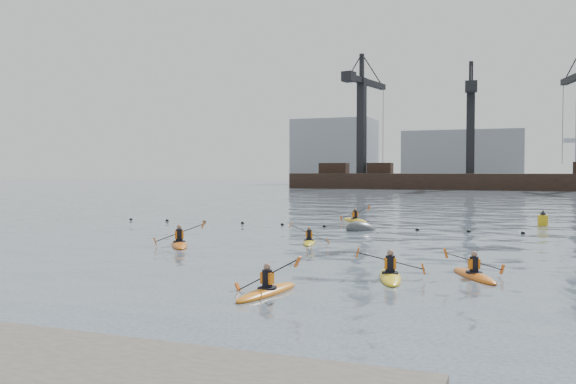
% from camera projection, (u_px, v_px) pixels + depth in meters
% --- Properties ---
extents(ground, '(400.00, 400.00, 0.00)m').
position_uv_depth(ground, '(154.00, 295.00, 17.78)').
color(ground, '#373F50').
rests_on(ground, ground).
extents(float_line, '(33.24, 0.73, 0.24)m').
position_uv_depth(float_line, '(347.00, 227.00, 38.95)').
color(float_line, black).
rests_on(float_line, ground).
extents(barge_pier, '(72.00, 19.30, 29.50)m').
position_uv_depth(barge_pier, '(469.00, 180.00, 120.25)').
color(barge_pier, black).
rests_on(barge_pier, ground).
extents(skyline, '(141.00, 28.00, 22.00)m').
position_uv_depth(skyline, '(492.00, 149.00, 156.62)').
color(skyline, gray).
rests_on(skyline, ground).
extents(kayaker_0, '(2.25, 3.27, 1.31)m').
position_uv_depth(kayaker_0, '(267.00, 291.00, 17.98)').
color(kayaker_0, orange).
rests_on(kayaker_0, ground).
extents(kayaker_1, '(2.30, 3.51, 1.16)m').
position_uv_depth(kayaker_1, '(390.00, 275.00, 20.61)').
color(kayaker_1, yellow).
rests_on(kayaker_1, ground).
extents(kayaker_2, '(2.60, 3.40, 1.32)m').
position_uv_depth(kayaker_2, '(179.00, 243.00, 29.59)').
color(kayaker_2, '#CB6013').
rests_on(kayaker_2, ground).
extents(kayaker_3, '(2.01, 3.01, 1.16)m').
position_uv_depth(kayaker_3, '(309.00, 241.00, 30.58)').
color(kayaker_3, gold).
rests_on(kayaker_3, ground).
extents(kayaker_4, '(2.06, 3.10, 1.13)m').
position_uv_depth(kayaker_4, '(474.00, 274.00, 20.78)').
color(kayaker_4, '#C45912').
rests_on(kayaker_4, ground).
extents(kayaker_5, '(2.79, 3.05, 1.26)m').
position_uv_depth(kayaker_5, '(355.00, 220.00, 43.90)').
color(kayaker_5, yellow).
rests_on(kayaker_5, ground).
extents(mooring_buoy, '(2.49, 2.53, 1.48)m').
position_uv_depth(mooring_buoy, '(361.00, 230.00, 37.26)').
color(mooring_buoy, '#3B3D40').
rests_on(mooring_buoy, ground).
extents(nav_buoy, '(0.65, 0.65, 1.18)m').
position_uv_depth(nav_buoy, '(543.00, 220.00, 40.49)').
color(nav_buoy, gold).
rests_on(nav_buoy, ground).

